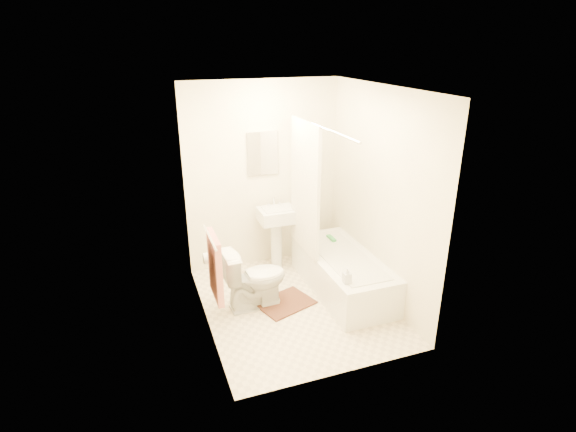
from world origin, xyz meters
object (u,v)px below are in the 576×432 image
object	(u,v)px
toilet	(255,278)
soap_bottle	(347,276)
bath_mat	(285,303)
sink	(277,236)
bathtub	(342,273)

from	to	relation	value
toilet	soap_bottle	bearing A→B (deg)	-128.78
bath_mat	soap_bottle	world-z (taller)	soap_bottle
bath_mat	soap_bottle	distance (m)	0.89
sink	bath_mat	bearing A→B (deg)	-102.84
soap_bottle	bathtub	bearing A→B (deg)	67.01
sink	bathtub	size ratio (longest dim) A/B	0.56
toilet	bath_mat	distance (m)	0.48
bathtub	soap_bottle	size ratio (longest dim) A/B	9.43
bathtub	soap_bottle	distance (m)	0.70
bathtub	sink	bearing A→B (deg)	123.94
toilet	soap_bottle	xyz separation A→B (m)	(0.83, -0.60, 0.19)
toilet	bathtub	bearing A→B (deg)	-93.99
bathtub	bath_mat	bearing A→B (deg)	-174.44
sink	bath_mat	xyz separation A→B (m)	(-0.20, -0.89, -0.44)
bathtub	soap_bottle	bearing A→B (deg)	-112.99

